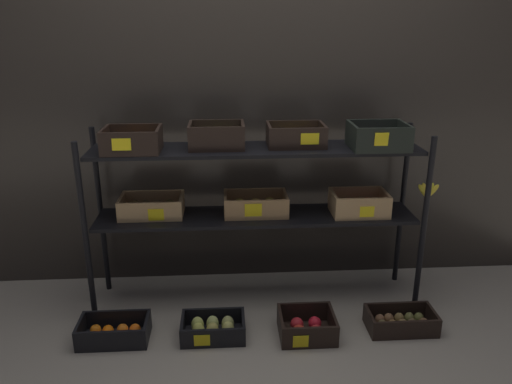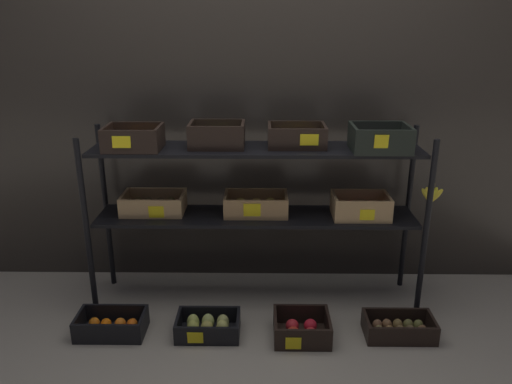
# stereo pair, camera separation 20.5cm
# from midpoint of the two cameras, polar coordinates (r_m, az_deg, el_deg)

# --- Properties ---
(ground_plane) EXTENTS (10.00, 10.00, 0.00)m
(ground_plane) POSITION_cam_midpoint_polar(r_m,az_deg,el_deg) (3.14, -1.91, -12.06)
(ground_plane) COLOR gray
(storefront_wall) EXTENTS (4.26, 0.12, 1.84)m
(storefront_wall) POSITION_cam_midpoint_polar(r_m,az_deg,el_deg) (3.15, -2.32, 6.10)
(storefront_wall) COLOR #2D2823
(storefront_wall) RESTS_ON ground_plane
(display_rack) EXTENTS (1.99, 0.39, 1.09)m
(display_rack) POSITION_cam_midpoint_polar(r_m,az_deg,el_deg) (2.82, -1.93, 1.46)
(display_rack) COLOR black
(display_rack) RESTS_ON ground_plane
(crate_ground_tangerine) EXTENTS (0.37, 0.21, 0.12)m
(crate_ground_tangerine) POSITION_cam_midpoint_polar(r_m,az_deg,el_deg) (2.90, -17.93, -15.08)
(crate_ground_tangerine) COLOR black
(crate_ground_tangerine) RESTS_ON ground_plane
(crate_ground_pear) EXTENTS (0.34, 0.22, 0.11)m
(crate_ground_pear) POSITION_cam_midpoint_polar(r_m,az_deg,el_deg) (2.81, -7.10, -15.25)
(crate_ground_pear) COLOR black
(crate_ground_pear) RESTS_ON ground_plane
(crate_ground_apple_red) EXTENTS (0.30, 0.26, 0.13)m
(crate_ground_apple_red) POSITION_cam_midpoint_polar(r_m,az_deg,el_deg) (2.80, 3.67, -15.21)
(crate_ground_apple_red) COLOR black
(crate_ground_apple_red) RESTS_ON ground_plane
(crate_ground_kiwi) EXTENTS (0.37, 0.20, 0.11)m
(crate_ground_kiwi) POSITION_cam_midpoint_polar(r_m,az_deg,el_deg) (2.93, 14.24, -14.24)
(crate_ground_kiwi) COLOR black
(crate_ground_kiwi) RESTS_ON ground_plane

